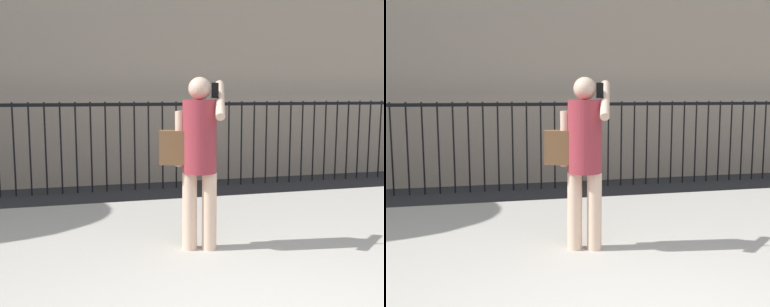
{
  "view_description": "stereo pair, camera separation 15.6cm",
  "coord_description": "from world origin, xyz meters",
  "views": [
    {
      "loc": [
        -1.2,
        -2.27,
        1.73
      ],
      "look_at": [
        0.02,
        2.41,
        1.1
      ],
      "focal_mm": 42.84,
      "sensor_mm": 36.0,
      "label": 1
    },
    {
      "loc": [
        -1.05,
        -2.31,
        1.73
      ],
      "look_at": [
        0.02,
        2.41,
        1.1
      ],
      "focal_mm": 42.84,
      "sensor_mm": 36.0,
      "label": 2
    }
  ],
  "objects": [
    {
      "name": "pedestrian_on_phone",
      "position": [
        -0.0,
        2.12,
        1.17
      ],
      "size": [
        0.71,
        0.52,
        1.75
      ],
      "color": "beige",
      "rests_on": "sidewalk"
    },
    {
      "name": "sidewalk",
      "position": [
        0.0,
        2.2,
        0.07
      ],
      "size": [
        28.0,
        4.4,
        0.15
      ],
      "primitive_type": "cube",
      "color": "#B2ADA3",
      "rests_on": "ground"
    },
    {
      "name": "iron_fence",
      "position": [
        0.0,
        5.9,
        1.02
      ],
      "size": [
        12.03,
        0.04,
        1.6
      ],
      "color": "black",
      "rests_on": "ground"
    }
  ]
}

